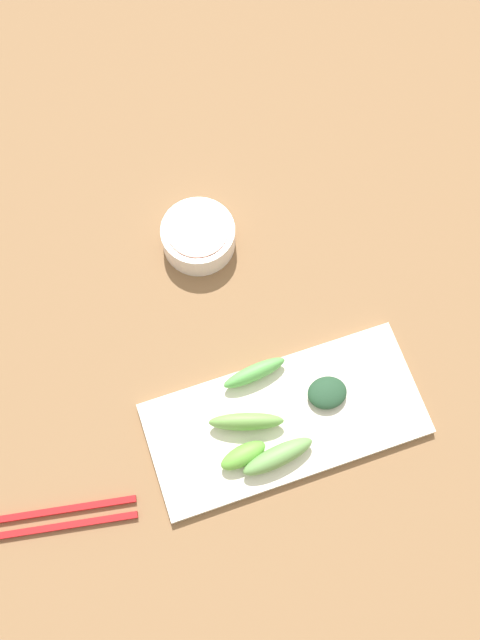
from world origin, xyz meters
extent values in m
cube|color=brown|center=(0.00, 0.00, 0.01)|extent=(2.10, 2.10, 0.02)
cylinder|color=white|center=(-0.15, -0.03, 0.04)|extent=(0.10, 0.10, 0.04)
cylinder|color=maroon|center=(-0.15, -0.03, 0.05)|extent=(0.08, 0.08, 0.03)
cube|color=silver|center=(0.12, -0.01, 0.03)|extent=(0.15, 0.35, 0.01)
ellipsoid|color=#6BA255|center=(0.17, -0.03, 0.05)|extent=(0.04, 0.10, 0.03)
ellipsoid|color=#71A94F|center=(0.11, -0.06, 0.05)|extent=(0.05, 0.10, 0.03)
ellipsoid|color=#5EB354|center=(0.06, -0.03, 0.05)|extent=(0.03, 0.09, 0.03)
ellipsoid|color=#22452C|center=(0.11, 0.05, 0.04)|extent=(0.05, 0.05, 0.02)
ellipsoid|color=#65B33E|center=(0.15, -0.07, 0.05)|extent=(0.03, 0.06, 0.03)
cube|color=#B51618|center=(0.14, -0.33, 0.02)|extent=(0.05, 0.23, 0.01)
cube|color=#B51618|center=(0.15, -0.33, 0.02)|extent=(0.05, 0.23, 0.01)
camera|label=1|loc=(0.30, -0.13, 0.94)|focal=41.08mm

